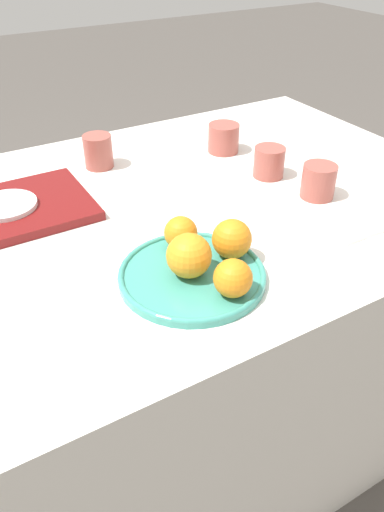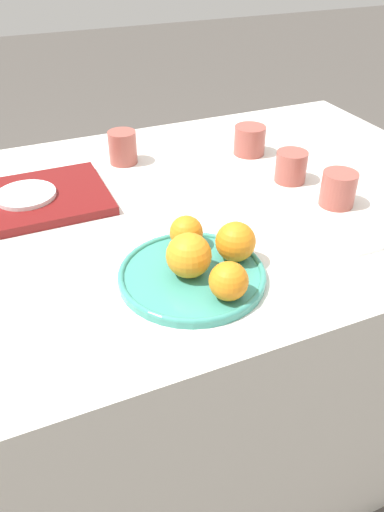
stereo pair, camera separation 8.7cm
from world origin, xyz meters
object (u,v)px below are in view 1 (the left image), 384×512
orange_3 (181,233)px  orange_1 (230,239)px  fruit_platter (192,275)px  orange_0 (189,256)px  serving_tray (7,211)px  cup_3 (269,162)px  side_plate (6,205)px  orange_2 (233,278)px  cup_1 (319,181)px  cup_2 (98,151)px  cup_0 (224,138)px  napkin (351,225)px

orange_3 → orange_1: bearing=-48.8°
fruit_platter → orange_0: 0.04m
serving_tray → cup_3: 0.62m
orange_3 → side_plate: orange_3 is taller
orange_2 → serving_tray: bearing=118.5°
orange_2 → cup_1: 0.43m
orange_0 → cup_2: orange_0 is taller
orange_2 → cup_2: 0.61m
cup_1 → cup_3: (-0.03, 0.14, -0.00)m
cup_2 → serving_tray: bearing=-153.6°
cup_1 → orange_0: bearing=-163.3°
orange_2 → cup_0: (0.33, 0.53, -0.01)m
orange_0 → side_plate: bearing=119.7°
fruit_platter → side_plate: bearing=120.3°
cup_1 → orange_1: bearing=-160.4°
fruit_platter → orange_0: bearing=177.7°
orange_1 → orange_2: bearing=-121.8°
cup_1 → orange_3: bearing=-174.0°
napkin → orange_0: bearing=178.0°
orange_1 → cup_0: bearing=58.0°
fruit_platter → orange_0: orange_0 is taller
orange_3 → orange_0: bearing=-109.9°
cup_0 → cup_1: (0.04, -0.32, 0.00)m
orange_3 → serving_tray: (-0.26, 0.31, -0.03)m
side_plate → cup_0: (0.59, 0.05, 0.01)m
fruit_platter → cup_1: cup_1 is taller
cup_1 → cup_3: size_ratio=1.03×
orange_0 → cup_0: size_ratio=0.96×
orange_0 → serving_tray: 0.46m
orange_2 → cup_3: 0.49m
cup_3 → napkin: bearing=-89.1°
cup_0 → napkin: 0.46m
fruit_platter → orange_3: 0.09m
cup_0 → orange_3: bearing=-132.7°
serving_tray → cup_0: cup_0 is taller
fruit_platter → napkin: (0.38, -0.01, -0.01)m
cup_1 → cup_0: bearing=97.7°
orange_1 → orange_2: 0.11m
fruit_platter → serving_tray: serving_tray is taller
orange_0 → orange_2: size_ratio=1.21×
orange_0 → cup_0: orange_0 is taller
serving_tray → napkin: size_ratio=2.93×
fruit_platter → cup_0: (0.36, 0.45, 0.03)m
orange_0 → cup_2: bearing=85.7°
orange_3 → cup_3: size_ratio=0.85×
orange_3 → cup_0: same height
cup_1 → cup_2: cup_2 is taller
cup_2 → napkin: cup_2 is taller
side_plate → cup_3: size_ratio=1.76×
cup_3 → cup_0: bearing=93.9°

